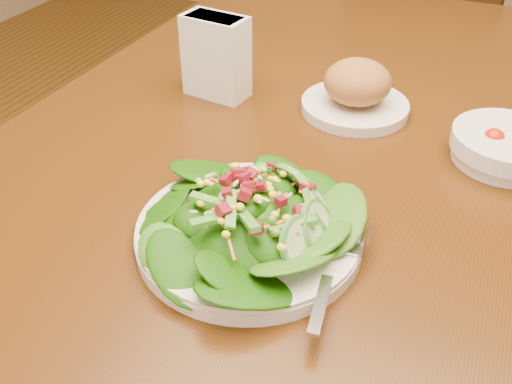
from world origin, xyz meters
TOP-DOWN VIEW (x-y plane):
  - dining_table at (0.00, 0.00)m, footprint 0.90×1.40m
  - chair_far at (0.04, 0.94)m, footprint 0.54×0.55m
  - salad_plate at (0.02, -0.30)m, footprint 0.27×0.26m
  - bread_plate at (0.04, 0.05)m, footprint 0.17×0.17m
  - tomato_bowl at (0.27, -0.00)m, footprint 0.15×0.15m
  - napkin_holder at (-0.19, 0.02)m, footprint 0.11×0.07m

SIDE VIEW (x-z plane):
  - chair_far at x=0.04m, z-range 0.03..1.00m
  - dining_table at x=0.00m, z-range 0.27..1.02m
  - tomato_bowl at x=0.27m, z-range 0.75..0.80m
  - salad_plate at x=0.02m, z-range 0.74..0.82m
  - bread_plate at x=0.04m, z-range 0.74..0.83m
  - napkin_holder at x=-0.19m, z-range 0.75..0.89m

